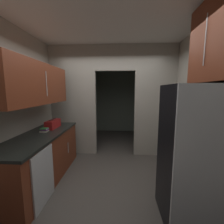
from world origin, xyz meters
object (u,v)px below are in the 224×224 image
Objects in this scene: dishwasher at (44,177)px; book_stack at (45,130)px; refrigerator at (197,155)px; boombox at (53,124)px.

dishwasher is 5.29× the size of book_stack.
book_stack is (-2.40, 0.86, 0.05)m from refrigerator.
refrigerator is 4.06× the size of boombox.
dishwasher is 0.95m from book_stack.
book_stack reaches higher than dishwasher.
dishwasher is (-2.07, 0.13, -0.46)m from refrigerator.
refrigerator reaches higher than boombox.
refrigerator is 2.65m from boombox.
book_stack is at bearing 114.65° from dishwasher.
boombox is at bearing 153.83° from refrigerator.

